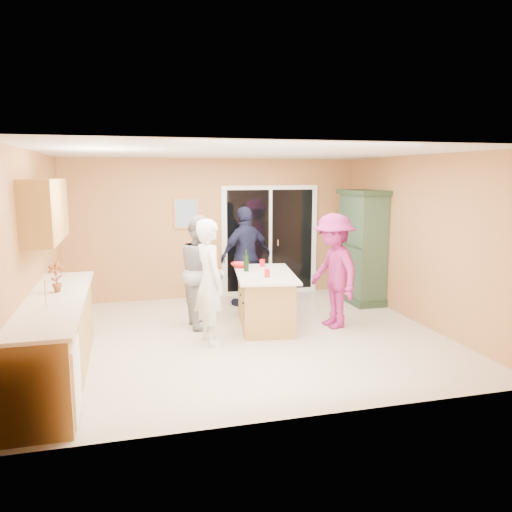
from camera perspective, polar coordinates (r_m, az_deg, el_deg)
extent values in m
plane|color=beige|center=(7.28, -0.95, -9.14)|extent=(5.50, 5.50, 0.00)
cube|color=silver|center=(6.91, -1.01, 11.76)|extent=(5.50, 5.00, 0.10)
cube|color=#E99D60|center=(9.41, -4.60, 3.14)|extent=(5.50, 0.10, 2.60)
cube|color=#E99D60|center=(4.63, 6.39, -3.25)|extent=(5.50, 0.10, 2.60)
cube|color=#E99D60|center=(6.88, -23.85, 0.12)|extent=(0.10, 5.00, 2.60)
cube|color=#E99D60|center=(8.08, 18.34, 1.69)|extent=(0.10, 5.00, 2.60)
cube|color=#A2803F|center=(6.15, -21.85, -8.90)|extent=(0.60, 3.00, 0.90)
cube|color=white|center=(5.14, -23.22, -13.18)|extent=(0.62, 0.60, 0.72)
cube|color=white|center=(6.02, -21.98, -4.64)|extent=(0.65, 3.05, 0.04)
cylinder|color=silver|center=(5.51, -22.88, -4.15)|extent=(0.02, 0.02, 0.30)
cube|color=#A2803F|center=(6.59, -22.94, 4.86)|extent=(0.35, 1.60, 0.75)
cube|color=white|center=(9.65, 1.60, 1.82)|extent=(1.90, 0.05, 2.10)
cube|color=black|center=(9.63, 1.63, 1.81)|extent=(1.70, 0.03, 1.94)
cube|color=white|center=(9.63, 1.64, 1.80)|extent=(0.06, 0.04, 1.94)
cube|color=silver|center=(9.67, 2.51, 1.53)|extent=(0.02, 0.03, 0.12)
cube|color=tan|center=(9.28, -7.96, 4.85)|extent=(0.46, 0.03, 0.56)
cube|color=teal|center=(9.27, -7.95, 4.85)|extent=(0.38, 0.02, 0.48)
cube|color=#A2803F|center=(7.66, 1.02, -5.12)|extent=(0.93, 1.49, 0.79)
cube|color=white|center=(7.57, 1.03, -2.08)|extent=(1.09, 1.69, 0.04)
cube|color=black|center=(7.75, 1.01, -7.64)|extent=(0.85, 1.41, 0.09)
cube|color=#233925|center=(9.40, 11.85, -4.71)|extent=(0.56, 1.07, 0.12)
cube|color=#334C39|center=(9.22, 12.04, 1.00)|extent=(0.50, 1.01, 1.89)
cube|color=#233925|center=(9.14, 12.25, 7.13)|extent=(0.58, 1.11, 0.08)
imported|color=silver|center=(6.82, -5.30, -2.97)|extent=(0.52, 0.69, 1.72)
imported|color=#9B9B9D|center=(7.65, -6.23, -1.69)|extent=(0.69, 0.87, 1.70)
imported|color=#171733|center=(8.76, -1.14, -0.06)|extent=(1.12, 0.78, 1.76)
imported|color=#901F61|center=(7.61, 8.84, -1.70)|extent=(0.78, 1.19, 1.73)
imported|color=red|center=(8.03, -1.85, -1.04)|extent=(0.38, 0.38, 0.07)
imported|color=red|center=(6.27, -21.89, -2.27)|extent=(0.21, 0.17, 0.35)
cylinder|color=red|center=(8.07, 0.72, -0.80)|extent=(0.11, 0.11, 0.12)
cylinder|color=red|center=(7.24, 1.28, -1.98)|extent=(0.10, 0.10, 0.12)
cylinder|color=black|center=(7.67, -1.12, -0.85)|extent=(0.08, 0.08, 0.25)
cylinder|color=black|center=(7.64, -1.13, 0.41)|extent=(0.03, 0.03, 0.09)
cylinder|color=silver|center=(7.50, -0.30, -1.98)|extent=(0.31, 0.31, 0.02)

